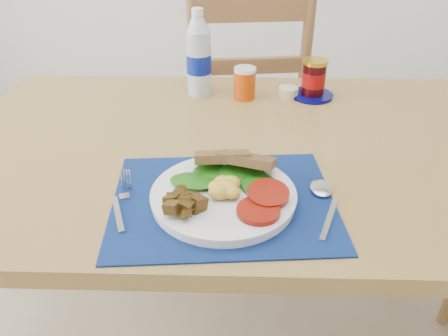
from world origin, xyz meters
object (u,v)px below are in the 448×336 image
breakfast_plate (221,193)px  juice_glass (245,84)px  water_bottle (199,58)px  chair_far (244,95)px  jam_on_saucer (313,81)px

breakfast_plate → juice_glass: 0.53m
water_bottle → juice_glass: size_ratio=2.85×
chair_far → water_bottle: chair_far is taller
chair_far → breakfast_plate: size_ratio=4.25×
water_bottle → chair_far: bearing=67.1°
water_bottle → jam_on_saucer: water_bottle is taller
breakfast_plate → jam_on_saucer: size_ratio=2.25×
water_bottle → juice_glass: (0.14, -0.03, -0.07)m
breakfast_plate → water_bottle: water_bottle is taller
breakfast_plate → chair_far: bearing=88.9°
chair_far → water_bottle: (-0.14, -0.34, 0.26)m
water_bottle → jam_on_saucer: bearing=-3.0°
jam_on_saucer → juice_glass: bearing=-175.3°
water_bottle → jam_on_saucer: size_ratio=2.00×
chair_far → water_bottle: 0.45m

